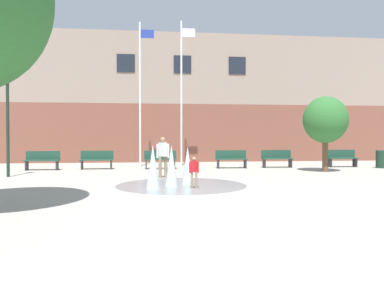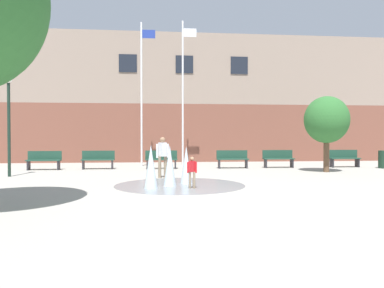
{
  "view_description": "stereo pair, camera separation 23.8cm",
  "coord_description": "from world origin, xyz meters",
  "px_view_note": "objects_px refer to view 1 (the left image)",
  "views": [
    {
      "loc": [
        -2.08,
        -8.8,
        1.61
      ],
      "look_at": [
        -0.31,
        6.67,
        1.3
      ],
      "focal_mm": 35.0,
      "sensor_mm": 36.0,
      "label": 1
    },
    {
      "loc": [
        -1.85,
        -8.83,
        1.61
      ],
      "look_at": [
        -0.31,
        6.67,
        1.3
      ],
      "focal_mm": 35.0,
      "sensor_mm": 36.0,
      "label": 2
    }
  ],
  "objects_px": {
    "park_bench_under_right_flagpole": "(277,158)",
    "child_running": "(194,170)",
    "teen_by_trashcan": "(163,154)",
    "trash_can": "(382,159)",
    "park_bench_far_right": "(342,158)",
    "lamp_post_left_lane": "(8,111)",
    "park_bench_under_left_flagpole": "(160,159)",
    "flagpole_left": "(141,90)",
    "park_bench_left_of_flagpoles": "(97,159)",
    "park_bench_far_left": "(42,160)",
    "park_bench_center": "(231,159)",
    "street_tree_near_building": "(325,120)",
    "flagpole_right": "(182,89)"
  },
  "relations": [
    {
      "from": "park_bench_center",
      "to": "teen_by_trashcan",
      "type": "height_order",
      "value": "teen_by_trashcan"
    },
    {
      "from": "park_bench_under_left_flagpole",
      "to": "park_bench_far_right",
      "type": "height_order",
      "value": "same"
    },
    {
      "from": "park_bench_far_right",
      "to": "child_running",
      "type": "xyz_separation_m",
      "value": [
        -8.77,
        -7.27,
        0.1
      ]
    },
    {
      "from": "park_bench_under_left_flagpole",
      "to": "flagpole_right",
      "type": "relative_size",
      "value": 0.2
    },
    {
      "from": "street_tree_near_building",
      "to": "park_bench_left_of_flagpoles",
      "type": "bearing_deg",
      "value": 166.28
    },
    {
      "from": "lamp_post_left_lane",
      "to": "park_bench_under_right_flagpole",
      "type": "bearing_deg",
      "value": 14.32
    },
    {
      "from": "child_running",
      "to": "street_tree_near_building",
      "type": "xyz_separation_m",
      "value": [
        6.61,
        4.77,
        1.78
      ]
    },
    {
      "from": "park_bench_far_right",
      "to": "child_running",
      "type": "height_order",
      "value": "child_running"
    },
    {
      "from": "child_running",
      "to": "flagpole_left",
      "type": "height_order",
      "value": "flagpole_left"
    },
    {
      "from": "park_bench_left_of_flagpoles",
      "to": "park_bench_far_right",
      "type": "distance_m",
      "value": 12.72
    },
    {
      "from": "teen_by_trashcan",
      "to": "trash_can",
      "type": "distance_m",
      "value": 11.78
    },
    {
      "from": "park_bench_far_right",
      "to": "child_running",
      "type": "distance_m",
      "value": 11.39
    },
    {
      "from": "teen_by_trashcan",
      "to": "flagpole_left",
      "type": "bearing_deg",
      "value": 162.71
    },
    {
      "from": "child_running",
      "to": "trash_can",
      "type": "relative_size",
      "value": 1.1
    },
    {
      "from": "park_bench_far_left",
      "to": "child_running",
      "type": "distance_m",
      "value": 9.65
    },
    {
      "from": "teen_by_trashcan",
      "to": "flagpole_right",
      "type": "height_order",
      "value": "flagpole_right"
    },
    {
      "from": "park_bench_far_right",
      "to": "park_bench_center",
      "type": "bearing_deg",
      "value": -179.08
    },
    {
      "from": "park_bench_under_right_flagpole",
      "to": "lamp_post_left_lane",
      "type": "bearing_deg",
      "value": -165.68
    },
    {
      "from": "child_running",
      "to": "lamp_post_left_lane",
      "type": "bearing_deg",
      "value": 103.59
    },
    {
      "from": "park_bench_far_left",
      "to": "child_running",
      "type": "height_order",
      "value": "child_running"
    },
    {
      "from": "teen_by_trashcan",
      "to": "park_bench_center",
      "type": "bearing_deg",
      "value": 111.56
    },
    {
      "from": "park_bench_under_left_flagpole",
      "to": "park_bench_under_right_flagpole",
      "type": "height_order",
      "value": "same"
    },
    {
      "from": "teen_by_trashcan",
      "to": "trash_can",
      "type": "xyz_separation_m",
      "value": [
        11.29,
        3.31,
        -0.48
      ]
    },
    {
      "from": "park_bench_under_right_flagpole",
      "to": "flagpole_right",
      "type": "relative_size",
      "value": 0.2
    },
    {
      "from": "park_bench_under_left_flagpole",
      "to": "park_bench_far_right",
      "type": "bearing_deg",
      "value": 0.21
    },
    {
      "from": "park_bench_under_left_flagpole",
      "to": "teen_by_trashcan",
      "type": "xyz_separation_m",
      "value": [
        -0.02,
        -4.15,
        0.45
      ]
    },
    {
      "from": "park_bench_left_of_flagpoles",
      "to": "park_bench_far_left",
      "type": "bearing_deg",
      "value": -175.48
    },
    {
      "from": "park_bench_far_right",
      "to": "lamp_post_left_lane",
      "type": "xyz_separation_m",
      "value": [
        -15.75,
        -3.1,
        2.16
      ]
    },
    {
      "from": "park_bench_under_left_flagpole",
      "to": "park_bench_far_right",
      "type": "xyz_separation_m",
      "value": [
        9.6,
        0.04,
        0.0
      ]
    },
    {
      "from": "park_bench_left_of_flagpoles",
      "to": "child_running",
      "type": "relative_size",
      "value": 1.62
    },
    {
      "from": "street_tree_near_building",
      "to": "park_bench_under_left_flagpole",
      "type": "bearing_deg",
      "value": 161.69
    },
    {
      "from": "park_bench_left_of_flagpoles",
      "to": "park_bench_center",
      "type": "height_order",
      "value": "same"
    },
    {
      "from": "park_bench_far_right",
      "to": "child_running",
      "type": "bearing_deg",
      "value": -140.33
    },
    {
      "from": "lamp_post_left_lane",
      "to": "park_bench_left_of_flagpoles",
      "type": "bearing_deg",
      "value": 46.31
    },
    {
      "from": "park_bench_far_left",
      "to": "teen_by_trashcan",
      "type": "distance_m",
      "value": 6.96
    },
    {
      "from": "park_bench_center",
      "to": "trash_can",
      "type": "bearing_deg",
      "value": -5.79
    },
    {
      "from": "park_bench_center",
      "to": "park_bench_under_right_flagpole",
      "type": "xyz_separation_m",
      "value": [
        2.43,
        0.11,
        0.0
      ]
    },
    {
      "from": "lamp_post_left_lane",
      "to": "trash_can",
      "type": "xyz_separation_m",
      "value": [
        17.43,
        2.22,
        -2.19
      ]
    },
    {
      "from": "teen_by_trashcan",
      "to": "park_bench_left_of_flagpoles",
      "type": "bearing_deg",
      "value": -170.82
    },
    {
      "from": "park_bench_far_left",
      "to": "flagpole_left",
      "type": "xyz_separation_m",
      "value": [
        4.65,
        1.79,
        3.65
      ]
    },
    {
      "from": "park_bench_left_of_flagpoles",
      "to": "flagpole_left",
      "type": "relative_size",
      "value": 0.21
    },
    {
      "from": "park_bench_far_left",
      "to": "flagpole_right",
      "type": "bearing_deg",
      "value": 14.55
    },
    {
      "from": "street_tree_near_building",
      "to": "flagpole_right",
      "type": "bearing_deg",
      "value": 146.12
    },
    {
      "from": "park_bench_under_right_flagpole",
      "to": "child_running",
      "type": "height_order",
      "value": "child_running"
    },
    {
      "from": "park_bench_under_right_flagpole",
      "to": "flagpole_right",
      "type": "xyz_separation_m",
      "value": [
        -4.81,
        1.65,
        3.72
      ]
    },
    {
      "from": "child_running",
      "to": "flagpole_left",
      "type": "xyz_separation_m",
      "value": [
        -1.83,
        8.94,
        3.55
      ]
    },
    {
      "from": "park_bench_under_right_flagpole",
      "to": "park_bench_center",
      "type": "bearing_deg",
      "value": -177.36
    },
    {
      "from": "park_bench_far_right",
      "to": "flagpole_left",
      "type": "distance_m",
      "value": 11.34
    },
    {
      "from": "child_running",
      "to": "flagpole_right",
      "type": "distance_m",
      "value": 9.65
    },
    {
      "from": "park_bench_far_left",
      "to": "park_bench_under_right_flagpole",
      "type": "xyz_separation_m",
      "value": [
        11.69,
        0.14,
        0.0
      ]
    }
  ]
}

